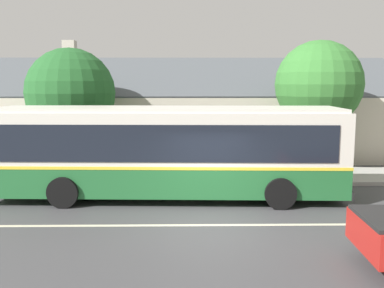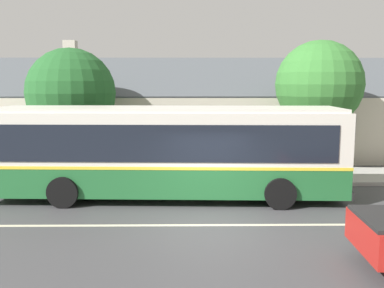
# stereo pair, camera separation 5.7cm
# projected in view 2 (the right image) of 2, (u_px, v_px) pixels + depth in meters

# --- Properties ---
(ground_plane) EXTENTS (300.00, 300.00, 0.00)m
(ground_plane) POSITION_uv_depth(u_px,v_px,m) (209.00, 225.00, 11.91)
(ground_plane) COLOR #424244
(sidewalk_far) EXTENTS (60.00, 3.00, 0.15)m
(sidewalk_far) POSITION_uv_depth(u_px,v_px,m) (202.00, 176.00, 17.84)
(sidewalk_far) COLOR #ADAAA3
(sidewalk_far) RESTS_ON ground
(lane_divider_stripe) EXTENTS (60.00, 0.16, 0.01)m
(lane_divider_stripe) POSITION_uv_depth(u_px,v_px,m) (209.00, 225.00, 11.91)
(lane_divider_stripe) COLOR beige
(lane_divider_stripe) RESTS_ON ground
(community_building) EXTENTS (23.35, 9.07, 6.38)m
(community_building) POSITION_uv_depth(u_px,v_px,m) (178.00, 121.00, 24.61)
(community_building) COLOR beige
(community_building) RESTS_ON ground
(transit_bus) EXTENTS (11.90, 3.06, 3.12)m
(transit_bus) POSITION_uv_depth(u_px,v_px,m) (168.00, 150.00, 14.53)
(transit_bus) COLOR #236633
(transit_bus) RESTS_ON ground
(street_tree_primary) EXTENTS (3.75, 3.75, 5.75)m
(street_tree_primary) POSITION_uv_depth(u_px,v_px,m) (319.00, 85.00, 18.34)
(street_tree_primary) COLOR #4C3828
(street_tree_primary) RESTS_ON ground
(street_tree_secondary) EXTENTS (3.88, 3.88, 5.45)m
(street_tree_secondary) POSITION_uv_depth(u_px,v_px,m) (71.00, 93.00, 18.64)
(street_tree_secondary) COLOR #4C3828
(street_tree_secondary) RESTS_ON ground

